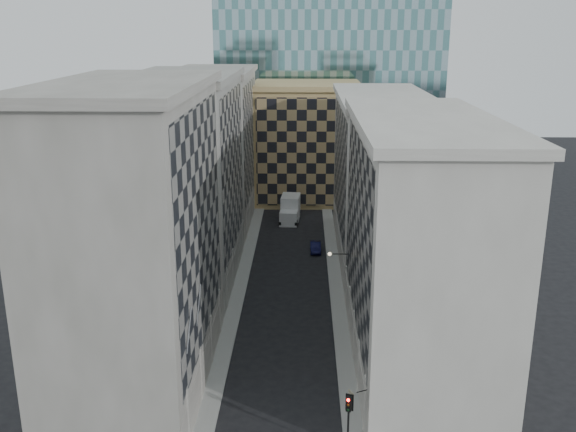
# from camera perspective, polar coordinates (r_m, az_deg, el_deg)

# --- Properties ---
(sidewalk_west) EXTENTS (1.50, 100.00, 0.15)m
(sidewalk_west) POSITION_cam_1_polar(r_m,az_deg,el_deg) (70.32, -4.31, -6.34)
(sidewalk_west) COLOR #979792
(sidewalk_west) RESTS_ON ground
(sidewalk_east) EXTENTS (1.50, 100.00, 0.15)m
(sidewalk_east) POSITION_cam_1_polar(r_m,az_deg,el_deg) (70.07, 4.32, -6.42)
(sidewalk_east) COLOR #979792
(sidewalk_east) RESTS_ON ground
(bldg_left_a) EXTENTS (10.80, 22.80, 23.70)m
(bldg_left_a) POSITION_cam_1_polar(r_m,az_deg,el_deg) (49.63, -13.26, -2.17)
(bldg_left_a) COLOR gray
(bldg_left_a) RESTS_ON ground
(bldg_left_b) EXTENTS (10.80, 22.80, 22.70)m
(bldg_left_b) POSITION_cam_1_polar(r_m,az_deg,el_deg) (70.44, -8.84, 3.19)
(bldg_left_b) COLOR gray
(bldg_left_b) RESTS_ON ground
(bldg_left_c) EXTENTS (10.80, 22.80, 21.70)m
(bldg_left_c) POSITION_cam_1_polar(r_m,az_deg,el_deg) (91.81, -6.44, 6.07)
(bldg_left_c) COLOR gray
(bldg_left_c) RESTS_ON ground
(bldg_right_a) EXTENTS (10.80, 26.80, 20.70)m
(bldg_right_a) POSITION_cam_1_polar(r_m,az_deg,el_deg) (53.09, 11.40, -2.52)
(bldg_right_a) COLOR #BBB6AC
(bldg_right_a) RESTS_ON ground
(bldg_right_b) EXTENTS (10.80, 28.80, 19.70)m
(bldg_right_b) POSITION_cam_1_polar(r_m,az_deg,el_deg) (78.95, 8.16, 3.57)
(bldg_right_b) COLOR #BBB6AC
(bldg_right_b) RESTS_ON ground
(tan_block) EXTENTS (16.80, 14.80, 18.80)m
(tan_block) POSITION_cam_1_polar(r_m,az_deg,el_deg) (103.88, 1.65, 6.62)
(tan_block) COLOR tan
(tan_block) RESTS_ON ground
(church_tower) EXTENTS (7.20, 7.20, 51.50)m
(church_tower) POSITION_cam_1_polar(r_m,az_deg,el_deg) (116.43, 0.68, 16.36)
(church_tower) COLOR #2E2823
(church_tower) RESTS_ON ground
(flagpoles_left) EXTENTS (0.10, 6.33, 2.33)m
(flagpoles_left) POSITION_cam_1_polar(r_m,az_deg,el_deg) (45.47, -8.35, -8.86)
(flagpoles_left) COLOR gray
(flagpoles_left) RESTS_ON ground
(bracket_lamp) EXTENTS (1.98, 0.36, 0.36)m
(bracket_lamp) POSITION_cam_1_polar(r_m,az_deg,el_deg) (62.21, 3.89, -3.38)
(bracket_lamp) COLOR black
(bracket_lamp) RESTS_ON ground
(traffic_light) EXTENTS (0.52, 0.52, 4.27)m
(traffic_light) POSITION_cam_1_polar(r_m,az_deg,el_deg) (43.91, 5.41, -16.93)
(traffic_light) COLOR black
(traffic_light) RESTS_ON sidewalk_east
(box_truck) EXTENTS (3.03, 6.59, 3.53)m
(box_truck) POSITION_cam_1_polar(r_m,az_deg,el_deg) (93.51, 0.19, 0.52)
(box_truck) COLOR silver
(box_truck) RESTS_ON ground
(dark_car) EXTENTS (1.35, 3.76, 1.23)m
(dark_car) POSITION_cam_1_polar(r_m,az_deg,el_deg) (80.90, 2.46, -2.77)
(dark_car) COLOR black
(dark_car) RESTS_ON ground
(shop_sign) EXTENTS (1.24, 0.65, 0.77)m
(shop_sign) POSITION_cam_1_polar(r_m,az_deg,el_deg) (44.35, 5.72, -15.61)
(shop_sign) COLOR black
(shop_sign) RESTS_ON ground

